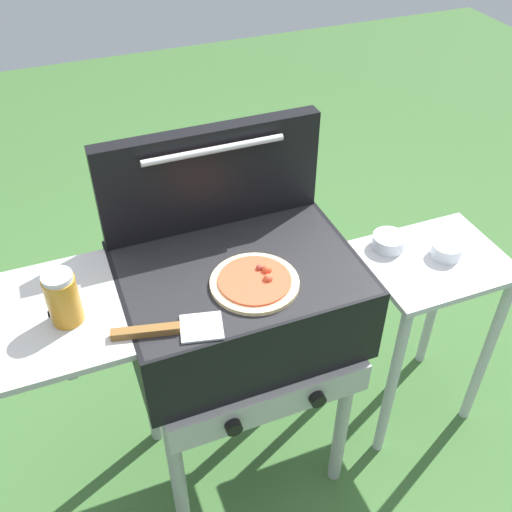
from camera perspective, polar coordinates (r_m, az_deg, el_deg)
ground_plane at (r=2.26m, az=-1.25°, el=-18.58°), size 8.00×8.00×0.00m
grill at (r=1.66m, az=-2.01°, el=-4.97°), size 0.96×0.53×0.90m
grill_lid_open at (r=1.64m, az=-4.39°, el=7.59°), size 0.63×0.08×0.30m
pizza_pepperoni at (r=1.51m, az=-0.09°, el=-2.50°), size 0.23×0.23×0.03m
sauce_jar at (r=1.45m, az=-18.15°, el=-3.89°), size 0.08×0.08×0.14m
spatula at (r=1.41m, az=-8.41°, el=-7.05°), size 0.27×0.11×0.02m
prep_table at (r=2.08m, az=15.90°, el=-4.54°), size 0.44×0.36×0.73m
topping_bowl_near at (r=1.96m, az=17.86°, el=0.56°), size 0.10×0.10×0.04m
topping_bowl_far at (r=1.94m, az=12.70°, el=1.34°), size 0.11×0.11×0.04m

